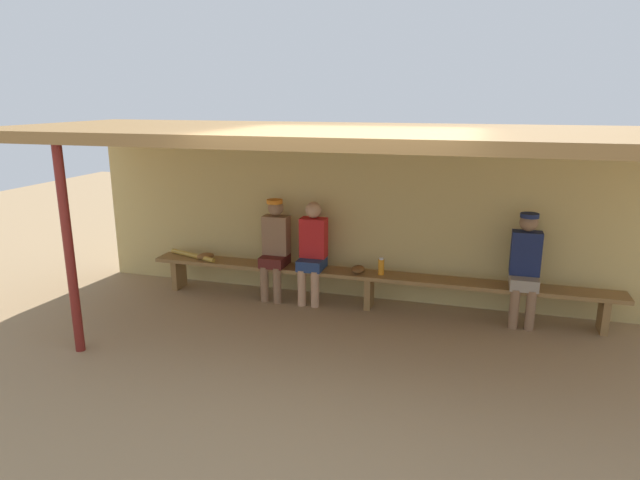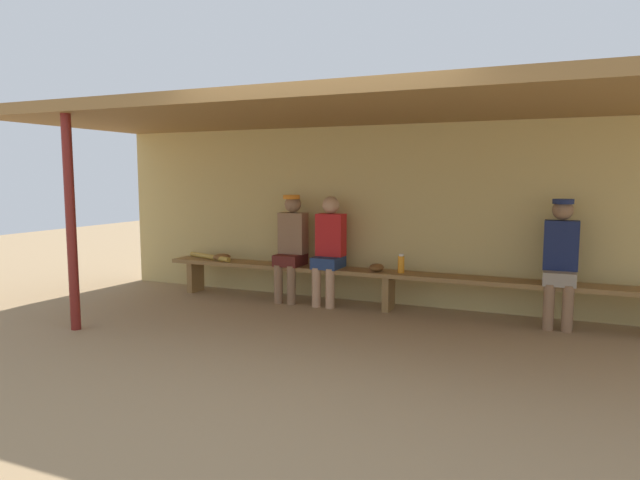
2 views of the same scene
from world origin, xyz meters
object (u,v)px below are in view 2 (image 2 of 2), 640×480
player_near_post (561,257)px  player_middle (329,246)px  player_rightmost (291,243)px  baseball_bat (210,257)px  bench (389,278)px  baseball_glove_dark_brown (376,267)px  baseball_glove_worn (222,257)px  water_bottle_blue (401,264)px  support_post (71,224)px

player_near_post → player_middle: bearing=-180.0°
player_rightmost → player_middle: size_ratio=1.01×
player_rightmost → baseball_bat: player_rightmost is taller
bench → player_rightmost: bearing=179.8°
bench → baseball_glove_dark_brown: (-0.15, -0.02, 0.12)m
baseball_glove_worn → baseball_glove_dark_brown: size_ratio=1.00×
player_middle → player_near_post: 2.61m
bench → baseball_glove_dark_brown: size_ratio=25.00×
baseball_glove_dark_brown → baseball_glove_worn: bearing=-91.7°
player_near_post → water_bottle_blue: 1.71m
player_middle → baseball_glove_dark_brown: (0.62, -0.02, -0.22)m
player_middle → baseball_bat: player_middle is taller
player_rightmost → player_middle: player_rightmost is taller
baseball_glove_dark_brown → baseball_bat: bearing=-92.1°
support_post → baseball_glove_dark_brown: (2.59, 2.08, -0.60)m
player_rightmost → baseball_bat: size_ratio=1.61×
player_middle → baseball_glove_dark_brown: 0.66m
bench → baseball_glove_worn: size_ratio=25.00×
water_bottle_blue → support_post: bearing=-144.1°
support_post → baseball_bat: (0.22, 2.10, -0.61)m
support_post → bench: 3.52m
bench → water_bottle_blue: size_ratio=27.10×
bench → player_near_post: (1.85, 0.00, 0.36)m
baseball_glove_dark_brown → water_bottle_blue: bearing=89.6°
water_bottle_blue → baseball_glove_dark_brown: water_bottle_blue is taller
bench → baseball_bat: 2.52m
player_middle → baseball_glove_dark_brown: size_ratio=5.56×
player_middle → water_bottle_blue: player_middle is taller
player_rightmost → baseball_glove_worn: size_ratio=5.60×
support_post → bench: support_post is taller
baseball_glove_dark_brown → baseball_bat: baseball_glove_dark_brown is taller
player_near_post → water_bottle_blue: player_near_post is taller
support_post → baseball_glove_worn: 2.21m
player_near_post → baseball_glove_dark_brown: player_near_post is taller
bench → player_rightmost: 1.33m
support_post → baseball_bat: size_ratio=2.63×
player_rightmost → water_bottle_blue: size_ratio=6.07×
support_post → baseball_glove_dark_brown: support_post is taller
support_post → player_near_post: size_ratio=1.64×
water_bottle_blue → baseball_bat: bearing=179.7°
player_near_post → baseball_glove_worn: (-4.16, -0.02, -0.24)m
player_middle → baseball_glove_worn: player_middle is taller
player_middle → player_rightmost: bearing=179.9°
bench → player_middle: (-0.76, 0.00, 0.34)m
support_post → player_rightmost: support_post is taller
water_bottle_blue → baseball_glove_dark_brown: 0.30m
support_post → baseball_bat: support_post is taller
player_near_post → baseball_bat: 4.37m
player_near_post → baseball_bat: (-4.36, -0.00, -0.25)m
water_bottle_blue → baseball_bat: size_ratio=0.27×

